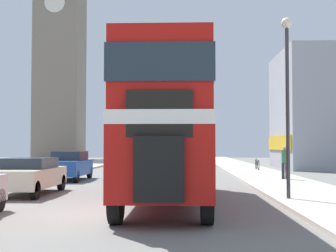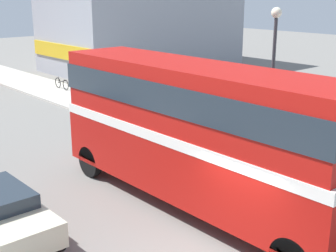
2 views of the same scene
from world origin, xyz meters
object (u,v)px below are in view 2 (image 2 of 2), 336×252
object	(u,v)px
double_decker_bus	(194,125)
pedestrian_walking	(152,99)
street_lamp	(273,68)
bicycle_on_pavement	(62,84)

from	to	relation	value
double_decker_bus	pedestrian_walking	xyz separation A→B (m)	(5.63, 8.85, -1.58)
double_decker_bus	street_lamp	distance (m)	4.08
double_decker_bus	pedestrian_walking	bearing A→B (deg)	57.55
pedestrian_walking	bicycle_on_pavement	size ratio (longest dim) A/B	0.95
bicycle_on_pavement	double_decker_bus	bearing A→B (deg)	-107.17
bicycle_on_pavement	street_lamp	distance (m)	18.83
bicycle_on_pavement	street_lamp	size ratio (longest dim) A/B	0.30
street_lamp	bicycle_on_pavement	bearing A→B (deg)	84.26
bicycle_on_pavement	pedestrian_walking	bearing A→B (deg)	-90.54
street_lamp	pedestrian_walking	bearing A→B (deg)	78.64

